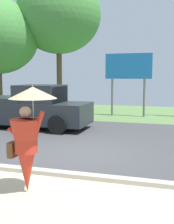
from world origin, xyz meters
TOP-DOWN VIEW (x-y plane):
  - ground_plane at (0.00, 2.95)m, footprint 40.00×22.00m
  - monk_pedestrian at (0.06, -3.07)m, footprint 1.03×0.91m
  - pickup_truck at (-3.28, 3.39)m, footprint 5.20×2.28m
  - roadside_billboard at (0.20, 8.29)m, footprint 2.60×0.12m
  - tree_right_mid at (-4.87, 10.54)m, footprint 5.63×5.63m

SIDE VIEW (x-z plane):
  - ground_plane at x=0.00m, z-range -0.15..0.05m
  - pickup_truck at x=-3.28m, z-range -0.07..1.81m
  - monk_pedestrian at x=0.06m, z-range 0.00..2.13m
  - roadside_billboard at x=0.20m, z-range 0.80..4.30m
  - tree_right_mid at x=-4.87m, z-range 1.85..10.70m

